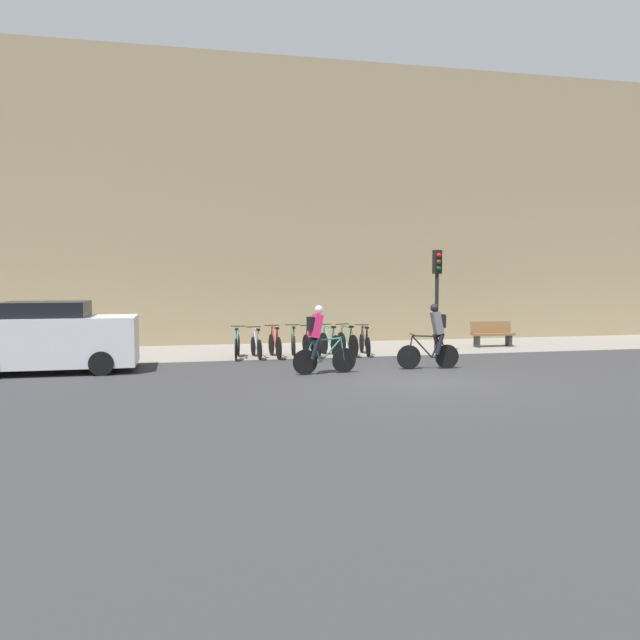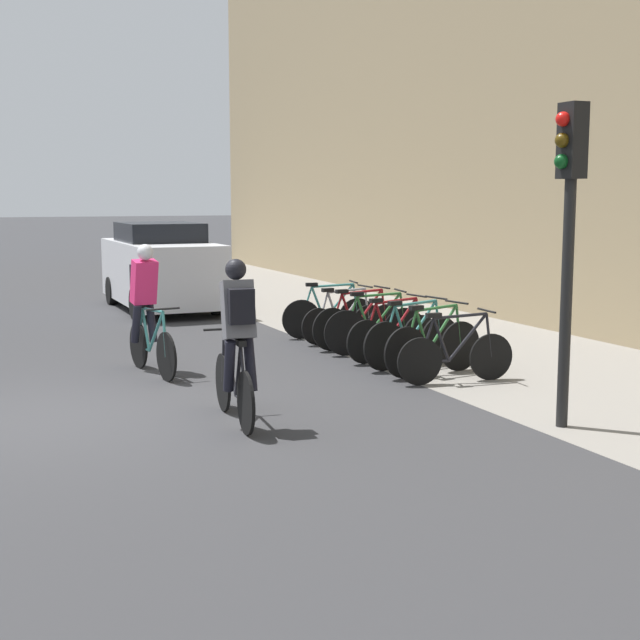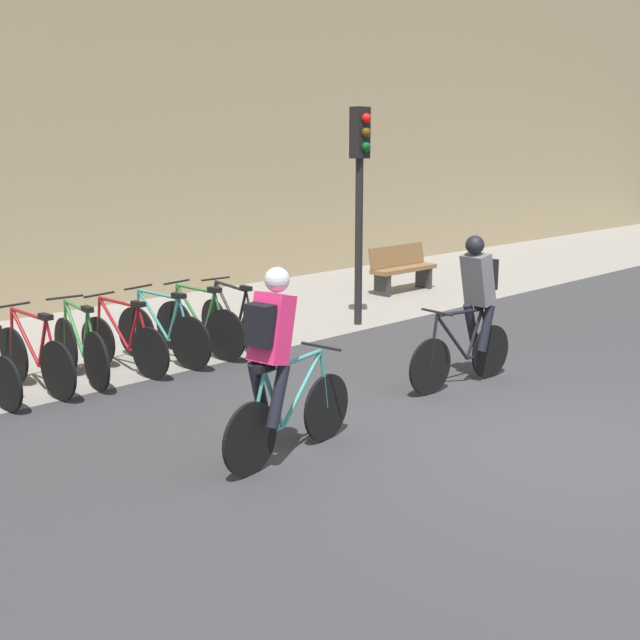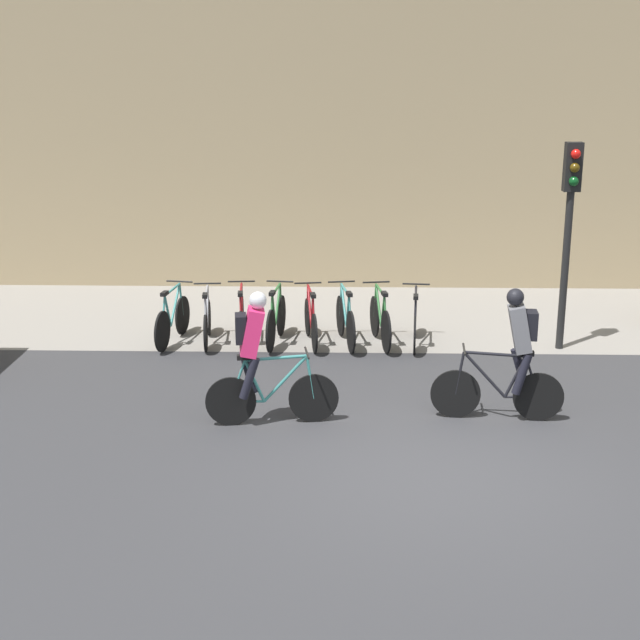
% 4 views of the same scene
% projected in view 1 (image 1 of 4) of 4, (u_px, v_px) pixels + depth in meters
% --- Properties ---
extents(ground, '(200.00, 200.00, 0.00)m').
position_uv_depth(ground, '(419.00, 381.00, 14.98)').
color(ground, '#333335').
extents(kerb_strip, '(44.00, 4.50, 0.01)m').
position_uv_depth(kerb_strip, '(347.00, 349.00, 21.55)').
color(kerb_strip, gray).
rests_on(kerb_strip, ground).
extents(building_facade, '(44.00, 0.60, 10.53)m').
position_uv_depth(building_facade, '(330.00, 204.00, 23.67)').
color(building_facade, '#9E8966').
rests_on(building_facade, ground).
extents(cyclist_pink, '(1.71, 0.51, 1.77)m').
position_uv_depth(cyclist_pink, '(318.00, 337.00, 15.89)').
color(cyclist_pink, black).
rests_on(cyclist_pink, ground).
extents(cyclist_grey, '(1.72, 0.47, 1.77)m').
position_uv_depth(cyclist_grey, '(435.00, 334.00, 16.82)').
color(cyclist_grey, black).
rests_on(cyclist_grey, ground).
extents(parked_bike_0, '(0.46, 1.65, 0.97)m').
position_uv_depth(parked_bike_0, '(237.00, 345.00, 18.98)').
color(parked_bike_0, black).
rests_on(parked_bike_0, ground).
extents(parked_bike_1, '(0.46, 1.57, 0.94)m').
position_uv_depth(parked_bike_1, '(256.00, 346.00, 19.10)').
color(parked_bike_1, black).
rests_on(parked_bike_1, ground).
extents(parked_bike_2, '(0.46, 1.68, 0.97)m').
position_uv_depth(parked_bike_2, '(275.00, 344.00, 19.23)').
color(parked_bike_2, black).
rests_on(parked_bike_2, ground).
extents(parked_bike_3, '(0.46, 1.65, 0.98)m').
position_uv_depth(parked_bike_3, '(293.00, 344.00, 19.35)').
color(parked_bike_3, black).
rests_on(parked_bike_3, ground).
extents(parked_bike_4, '(0.46, 1.63, 0.96)m').
position_uv_depth(parked_bike_4, '(312.00, 344.00, 19.48)').
color(parked_bike_4, black).
rests_on(parked_bike_4, ground).
extents(parked_bike_5, '(0.46, 1.68, 0.98)m').
position_uv_depth(parked_bike_5, '(330.00, 343.00, 19.60)').
color(parked_bike_5, black).
rests_on(parked_bike_5, ground).
extents(parked_bike_6, '(0.46, 1.63, 0.98)m').
position_uv_depth(parked_bike_6, '(347.00, 343.00, 19.72)').
color(parked_bike_6, black).
rests_on(parked_bike_6, ground).
extents(parked_bike_7, '(0.46, 1.65, 0.94)m').
position_uv_depth(parked_bike_7, '(365.00, 343.00, 19.85)').
color(parked_bike_7, black).
rests_on(parked_bike_7, ground).
extents(traffic_light_pole, '(0.26, 0.30, 3.34)m').
position_uv_depth(traffic_light_pole, '(437.00, 282.00, 20.05)').
color(traffic_light_pole, black).
rests_on(traffic_light_pole, ground).
extents(bench, '(1.54, 0.44, 0.89)m').
position_uv_depth(bench, '(492.00, 334.00, 22.13)').
color(bench, brown).
rests_on(bench, ground).
extents(parked_car, '(4.30, 1.84, 1.85)m').
position_uv_depth(parked_car, '(50.00, 338.00, 16.19)').
color(parked_car, silver).
rests_on(parked_car, ground).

